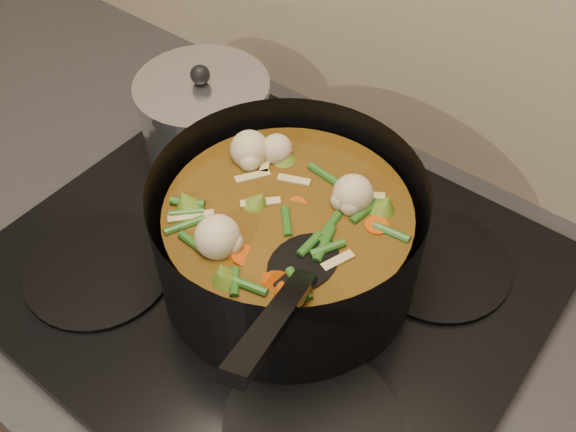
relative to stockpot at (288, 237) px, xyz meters
The scene contains 4 objects.
counter 0.54m from the stockpot, 167.69° to the right, with size 2.64×0.64×0.91m.
stovetop 0.08m from the stockpot, 167.69° to the right, with size 0.62×0.54×0.03m.
stockpot is the anchor object (origin of this frame).
saucepan 0.25m from the stockpot, 155.03° to the left, with size 0.18×0.18×0.15m.
Camera 1 is at (0.31, 1.57, 1.55)m, focal length 40.00 mm.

